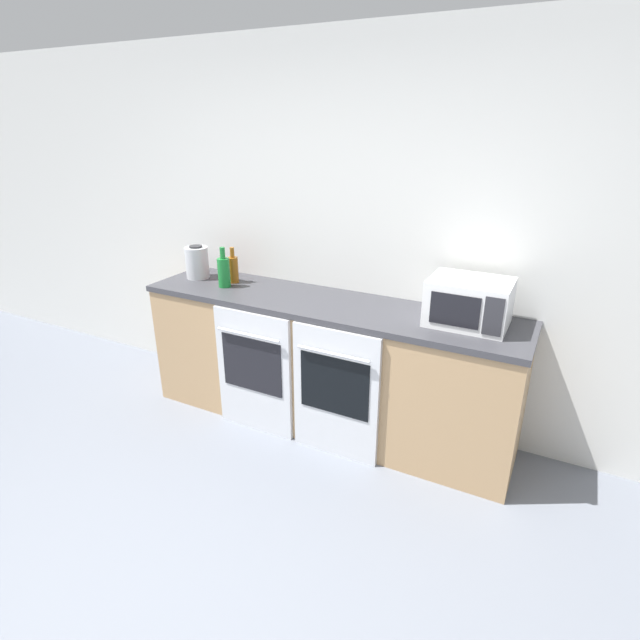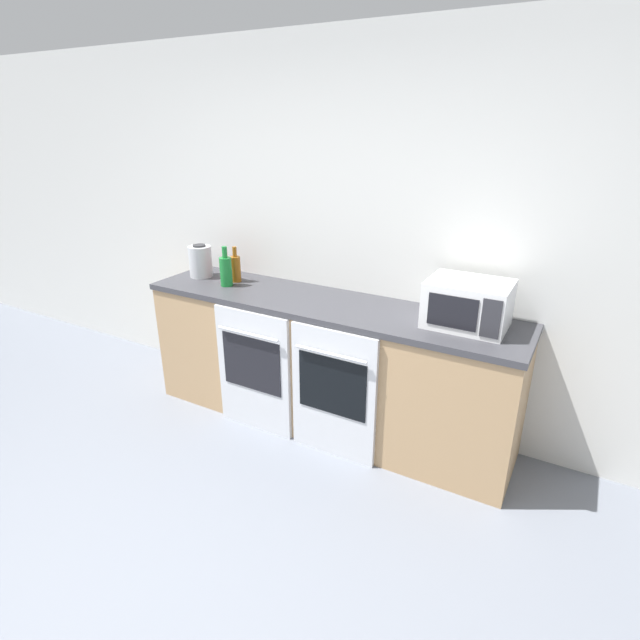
% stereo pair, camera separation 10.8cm
% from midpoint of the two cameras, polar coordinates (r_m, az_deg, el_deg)
% --- Properties ---
extents(wall_back, '(10.00, 0.06, 2.60)m').
position_cam_midpoint_polar(wall_back, '(3.49, 4.15, 9.36)').
color(wall_back, silver).
rests_on(wall_back, ground_plane).
extents(counter_back, '(2.63, 0.61, 0.93)m').
position_cam_midpoint_polar(counter_back, '(3.50, 1.49, -5.08)').
color(counter_back, tan).
rests_on(counter_back, ground_plane).
extents(oven_left, '(0.59, 0.06, 0.89)m').
position_cam_midpoint_polar(oven_left, '(3.46, -6.75, -5.82)').
color(oven_left, silver).
rests_on(oven_left, ground_plane).
extents(oven_right, '(0.59, 0.06, 0.89)m').
position_cam_midpoint_polar(oven_right, '(3.18, 2.47, -8.43)').
color(oven_right, silver).
rests_on(oven_right, ground_plane).
extents(microwave, '(0.46, 0.36, 0.27)m').
position_cam_midpoint_polar(microwave, '(3.02, 17.53, 1.77)').
color(microwave, silver).
rests_on(microwave, counter_back).
extents(bottle_green, '(0.09, 0.09, 0.29)m').
position_cam_midpoint_polar(bottle_green, '(3.66, -9.87, 5.59)').
color(bottle_green, '#19722D').
rests_on(bottle_green, counter_back).
extents(bottle_red, '(0.07, 0.07, 0.24)m').
position_cam_midpoint_polar(bottle_red, '(3.81, -9.87, 5.93)').
color(bottle_red, maroon).
rests_on(bottle_red, counter_back).
extents(bottle_amber, '(0.08, 0.08, 0.26)m').
position_cam_midpoint_polar(bottle_amber, '(3.75, -8.81, 5.89)').
color(bottle_amber, '#8C5114').
rests_on(bottle_amber, counter_back).
extents(kettle, '(0.17, 0.17, 0.25)m').
position_cam_midpoint_polar(kettle, '(3.93, -12.73, 6.56)').
color(kettle, '#B7BABF').
rests_on(kettle, counter_back).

